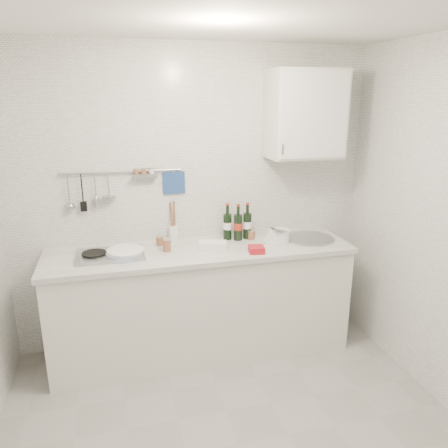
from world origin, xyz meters
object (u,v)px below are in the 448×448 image
wine_bottles (238,222)px  utensil_crock (173,231)px  plate_stack_sink (278,236)px  wall_cabinet (305,114)px  plate_stack_hob (124,253)px

wine_bottles → utensil_crock: (-0.53, 0.09, -0.07)m
plate_stack_sink → wall_cabinet: bearing=22.1°
plate_stack_hob → utensil_crock: (0.42, 0.27, 0.06)m
plate_stack_hob → plate_stack_sink: plate_stack_sink is taller
wine_bottles → utensil_crock: size_ratio=0.89×
plate_stack_hob → utensil_crock: utensil_crock is taller
wall_cabinet → utensil_crock: wall_cabinet is taller
utensil_crock → wall_cabinet: bearing=-6.9°
wall_cabinet → utensil_crock: size_ratio=2.00×
wall_cabinet → utensil_crock: 1.44m
plate_stack_hob → plate_stack_sink: size_ratio=1.33×
utensil_crock → wine_bottles: bearing=-9.8°
wall_cabinet → plate_stack_hob: bearing=-174.6°
wall_cabinet → plate_stack_sink: 1.02m
wall_cabinet → wine_bottles: wall_cabinet is taller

